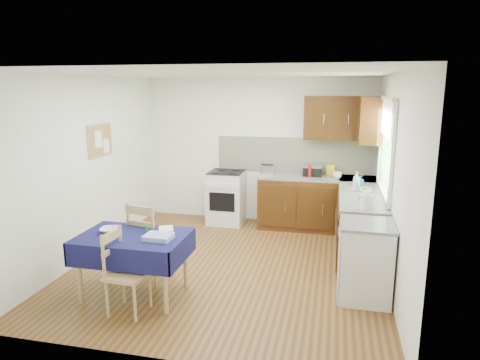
% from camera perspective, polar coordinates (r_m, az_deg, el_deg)
% --- Properties ---
extents(floor, '(4.20, 4.20, 0.00)m').
position_cam_1_polar(floor, '(5.85, -1.43, -11.27)').
color(floor, '#523015').
rests_on(floor, ground).
extents(ceiling, '(4.00, 4.20, 0.02)m').
position_cam_1_polar(ceiling, '(5.37, -1.58, 14.02)').
color(ceiling, white).
rests_on(ceiling, wall_back).
extents(wall_back, '(4.00, 0.02, 2.50)m').
position_cam_1_polar(wall_back, '(7.50, 2.42, 3.92)').
color(wall_back, white).
rests_on(wall_back, ground).
extents(wall_front, '(4.00, 0.02, 2.50)m').
position_cam_1_polar(wall_front, '(3.54, -9.86, -5.76)').
color(wall_front, white).
rests_on(wall_front, ground).
extents(wall_left, '(0.02, 4.20, 2.50)m').
position_cam_1_polar(wall_left, '(6.26, -19.56, 1.57)').
color(wall_left, white).
rests_on(wall_left, ground).
extents(wall_right, '(0.02, 4.20, 2.50)m').
position_cam_1_polar(wall_right, '(5.36, 19.73, -0.15)').
color(wall_right, white).
rests_on(wall_right, ground).
extents(base_cabinets, '(1.90, 2.30, 0.86)m').
position_cam_1_polar(base_cabinets, '(6.73, 12.52, -4.48)').
color(base_cabinets, '#341509').
rests_on(base_cabinets, ground).
extents(worktop_back, '(1.90, 0.60, 0.04)m').
position_cam_1_polar(worktop_back, '(7.15, 10.26, 0.33)').
color(worktop_back, slate).
rests_on(worktop_back, base_cabinets).
extents(worktop_right, '(0.60, 1.70, 0.04)m').
position_cam_1_polar(worktop_right, '(6.04, 15.94, -2.15)').
color(worktop_right, slate).
rests_on(worktop_right, base_cabinets).
extents(worktop_corner, '(0.60, 0.60, 0.04)m').
position_cam_1_polar(worktop_corner, '(7.16, 15.46, 0.08)').
color(worktop_corner, slate).
rests_on(worktop_corner, base_cabinets).
extents(splashback, '(2.70, 0.02, 0.60)m').
position_cam_1_polar(splashback, '(7.40, 7.36, 3.34)').
color(splashback, white).
rests_on(splashback, wall_back).
extents(upper_cabinets, '(1.20, 0.85, 0.70)m').
position_cam_1_polar(upper_cabinets, '(7.02, 14.47, 7.91)').
color(upper_cabinets, '#341509').
rests_on(upper_cabinets, wall_back).
extents(stove, '(0.60, 0.61, 0.92)m').
position_cam_1_polar(stove, '(7.47, -1.83, -2.30)').
color(stove, silver).
rests_on(stove, ground).
extents(window, '(0.04, 1.48, 1.26)m').
position_cam_1_polar(window, '(5.98, 18.95, 5.03)').
color(window, '#2C5422').
rests_on(window, wall_right).
extents(fridge, '(0.58, 0.60, 0.89)m').
position_cam_1_polar(fridge, '(5.04, 16.36, -10.34)').
color(fridge, silver).
rests_on(fridge, ground).
extents(corkboard, '(0.04, 0.62, 0.47)m').
position_cam_1_polar(corkboard, '(6.45, -18.15, 5.10)').
color(corkboard, tan).
rests_on(corkboard, wall_left).
extents(dining_table, '(1.20, 0.81, 0.72)m').
position_cam_1_polar(dining_table, '(4.98, -14.05, -8.29)').
color(dining_table, '#0E0E3A').
rests_on(dining_table, ground).
extents(chair_far, '(0.52, 0.52, 0.99)m').
position_cam_1_polar(chair_far, '(5.39, -12.14, -7.65)').
color(chair_far, tan).
rests_on(chair_far, ground).
extents(chair_near, '(0.42, 0.42, 0.89)m').
position_cam_1_polar(chair_near, '(4.71, -15.23, -11.46)').
color(chair_near, tan).
rests_on(chair_near, ground).
extents(toaster, '(0.23, 0.14, 0.18)m').
position_cam_1_polar(toaster, '(7.19, 3.66, 1.38)').
color(toaster, silver).
rests_on(toaster, worktop_back).
extents(sandwich_press, '(0.30, 0.26, 0.18)m').
position_cam_1_polar(sandwich_press, '(7.18, 9.62, 1.25)').
color(sandwich_press, black).
rests_on(sandwich_press, worktop_back).
extents(sauce_bottle, '(0.05, 0.05, 0.23)m').
position_cam_1_polar(sauce_bottle, '(7.02, 9.27, 1.24)').
color(sauce_bottle, '#AF1B0E').
rests_on(sauce_bottle, worktop_back).
extents(yellow_packet, '(0.15, 0.12, 0.18)m').
position_cam_1_polar(yellow_packet, '(7.29, 12.00, 1.34)').
color(yellow_packet, yellow).
rests_on(yellow_packet, worktop_back).
extents(dish_rack, '(0.37, 0.28, 0.18)m').
position_cam_1_polar(dish_rack, '(6.33, 15.51, -1.09)').
color(dish_rack, '#929397').
rests_on(dish_rack, worktop_right).
extents(kettle, '(0.14, 0.14, 0.24)m').
position_cam_1_polar(kettle, '(5.35, 16.47, -2.63)').
color(kettle, silver).
rests_on(kettle, worktop_right).
extents(cup, '(0.16, 0.16, 0.11)m').
position_cam_1_polar(cup, '(7.04, 12.88, 0.63)').
color(cup, white).
rests_on(cup, worktop_back).
extents(soap_bottle_a, '(0.12, 0.13, 0.27)m').
position_cam_1_polar(soap_bottle_a, '(6.27, 15.26, -0.15)').
color(soap_bottle_a, silver).
rests_on(soap_bottle_a, worktop_right).
extents(soap_bottle_b, '(0.09, 0.09, 0.17)m').
position_cam_1_polar(soap_bottle_b, '(6.52, 15.75, -0.16)').
color(soap_bottle_b, blue).
rests_on(soap_bottle_b, worktop_right).
extents(soap_bottle_c, '(0.20, 0.20, 0.19)m').
position_cam_1_polar(soap_bottle_c, '(5.65, 16.25, -1.98)').
color(soap_bottle_c, green).
rests_on(soap_bottle_c, worktop_right).
extents(plate_bowl, '(0.27, 0.27, 0.05)m').
position_cam_1_polar(plate_bowl, '(5.09, -16.93, -6.42)').
color(plate_bowl, beige).
rests_on(plate_bowl, dining_table).
extents(book, '(0.24, 0.27, 0.02)m').
position_cam_1_polar(book, '(5.04, -10.78, -6.51)').
color(book, white).
rests_on(book, dining_table).
extents(spice_jar, '(0.04, 0.04, 0.08)m').
position_cam_1_polar(spice_jar, '(5.00, -12.33, -6.33)').
color(spice_jar, '#227E35').
rests_on(spice_jar, dining_table).
extents(tea_towel, '(0.30, 0.24, 0.05)m').
position_cam_1_polar(tea_towel, '(4.75, -10.84, -7.48)').
color(tea_towel, '#2A439B').
rests_on(tea_towel, dining_table).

